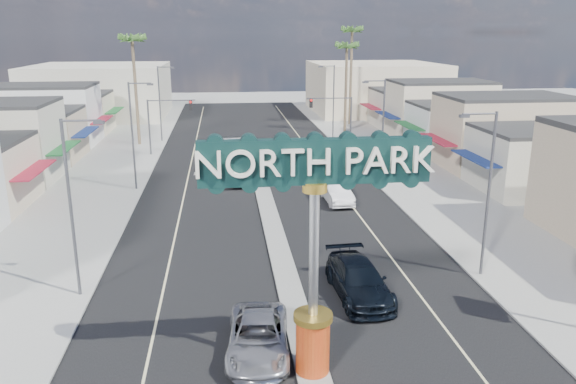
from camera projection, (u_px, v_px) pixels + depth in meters
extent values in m
plane|color=gray|center=(261.00, 186.00, 48.65)|extent=(160.00, 160.00, 0.00)
cube|color=black|center=(261.00, 186.00, 48.65)|extent=(20.00, 120.00, 0.01)
cube|color=gray|center=(280.00, 255.00, 33.35)|extent=(1.30, 30.00, 0.16)
cube|color=gray|center=(95.00, 191.00, 47.07)|extent=(8.00, 120.00, 0.12)
cube|color=gray|center=(417.00, 181.00, 50.20)|extent=(8.00, 120.00, 0.12)
cube|color=beige|center=(19.00, 132.00, 57.56)|extent=(12.00, 42.00, 6.00)
cube|color=#B7B29E|center=(466.00, 123.00, 62.93)|extent=(12.00, 42.00, 6.00)
cube|color=#B7B29E|center=(101.00, 91.00, 88.07)|extent=(20.00, 20.00, 8.00)
cube|color=beige|center=(374.00, 88.00, 93.00)|extent=(20.00, 20.00, 8.00)
cylinder|color=red|center=(313.00, 345.00, 21.56)|extent=(1.30, 1.30, 2.20)
cylinder|color=gold|center=(313.00, 317.00, 21.23)|extent=(1.50, 1.50, 0.25)
cylinder|color=#B7B7BC|center=(314.00, 255.00, 20.53)|extent=(0.36, 0.36, 4.80)
cylinder|color=gold|center=(315.00, 187.00, 19.83)|extent=(0.90, 0.90, 0.35)
cube|color=black|center=(315.00, 161.00, 19.57)|extent=(8.20, 0.50, 1.60)
cylinder|color=#47474C|center=(149.00, 128.00, 59.97)|extent=(0.18, 0.18, 6.00)
cylinder|color=#47474C|center=(171.00, 100.00, 59.45)|extent=(5.00, 0.12, 0.12)
cube|color=black|center=(191.00, 105.00, 59.82)|extent=(0.32, 0.32, 1.00)
sphere|color=red|center=(190.00, 102.00, 59.56)|extent=(0.22, 0.22, 0.22)
cylinder|color=#47474C|center=(351.00, 124.00, 62.43)|extent=(0.18, 0.18, 6.00)
cylinder|color=#47474C|center=(329.00, 98.00, 61.36)|extent=(5.00, 0.12, 0.12)
cube|color=black|center=(311.00, 103.00, 61.27)|extent=(0.32, 0.32, 1.00)
sphere|color=red|center=(311.00, 100.00, 61.01)|extent=(0.22, 0.22, 0.22)
cylinder|color=#47474C|center=(71.00, 211.00, 27.13)|extent=(0.16, 0.16, 9.00)
cylinder|color=#47474C|center=(81.00, 121.00, 26.02)|extent=(1.80, 0.10, 0.10)
cube|color=#47474C|center=(99.00, 122.00, 26.14)|extent=(0.50, 0.22, 0.15)
cylinder|color=#47474C|center=(133.00, 137.00, 46.23)|extent=(0.16, 0.16, 9.00)
cylinder|color=#47474C|center=(140.00, 83.00, 45.13)|extent=(1.80, 0.10, 0.10)
cube|color=#47474C|center=(150.00, 84.00, 45.24)|extent=(0.50, 0.22, 0.15)
cylinder|color=#47474C|center=(160.00, 105.00, 67.24)|extent=(0.16, 0.16, 9.00)
cylinder|color=#47474C|center=(165.00, 67.00, 66.14)|extent=(1.80, 0.10, 0.10)
cube|color=#47474C|center=(172.00, 68.00, 66.26)|extent=(0.50, 0.22, 0.15)
cylinder|color=#47474C|center=(488.00, 197.00, 29.50)|extent=(0.16, 0.16, 9.00)
cylinder|color=#47474C|center=(480.00, 114.00, 28.19)|extent=(1.80, 0.10, 0.10)
cube|color=#47474C|center=(464.00, 116.00, 28.13)|extent=(0.50, 0.22, 0.15)
cylinder|color=#47474C|center=(383.00, 132.00, 48.60)|extent=(0.16, 0.16, 9.00)
cylinder|color=#47474C|center=(375.00, 81.00, 47.30)|extent=(1.80, 0.10, 0.10)
cube|color=#47474C|center=(365.00, 82.00, 47.23)|extent=(0.50, 0.22, 0.15)
cylinder|color=#47474C|center=(334.00, 102.00, 69.62)|extent=(0.16, 0.16, 9.00)
cylinder|color=#47474C|center=(327.00, 66.00, 68.31)|extent=(1.80, 0.10, 0.10)
cube|color=#47474C|center=(321.00, 67.00, 68.25)|extent=(0.50, 0.22, 0.15)
cylinder|color=brown|center=(136.00, 94.00, 64.65)|extent=(0.36, 0.36, 12.00)
cylinder|color=brown|center=(346.00, 91.00, 73.43)|extent=(0.36, 0.36, 11.00)
cylinder|color=brown|center=(351.00, 79.00, 79.11)|extent=(0.36, 0.36, 13.00)
imported|color=#ACACB0|center=(258.00, 337.00, 23.12)|extent=(2.93, 5.61, 1.51)
imported|color=black|center=(359.00, 280.00, 28.15)|extent=(2.76, 6.13, 1.74)
imported|color=silver|center=(336.00, 192.00, 43.85)|extent=(2.00, 5.15, 1.67)
imported|color=silver|center=(237.00, 160.00, 51.78)|extent=(3.31, 10.62, 2.91)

